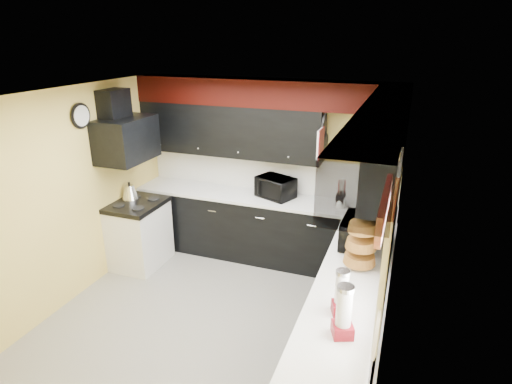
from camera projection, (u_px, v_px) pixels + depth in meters
ground at (216, 317)px, 4.89m from camera, size 3.60×3.60×0.00m
wall_back at (268, 169)px, 6.04m from camera, size 3.60×0.06×2.50m
wall_right at (392, 244)px, 3.88m from camera, size 0.06×3.60×2.50m
wall_left at (75, 195)px, 5.04m from camera, size 0.06×3.60×2.50m
ceiling at (208, 95)px, 4.02m from camera, size 3.60×3.60×0.06m
cab_back at (260, 228)px, 6.06m from camera, size 3.60×0.60×0.90m
cab_right at (347, 329)px, 3.99m from camera, size 0.60×3.00×0.90m
counter_back at (261, 197)px, 5.89m from camera, size 3.62×0.64×0.04m
counter_right at (351, 286)px, 3.82m from camera, size 0.64×3.02×0.04m
splash_back at (268, 173)px, 6.05m from camera, size 3.60×0.02×0.50m
splash_right at (390, 250)px, 3.90m from camera, size 0.02×3.60×0.50m
upper_back at (230, 130)px, 5.86m from camera, size 2.60×0.35×0.70m
upper_right at (386, 158)px, 4.53m from camera, size 0.35×1.80×0.70m
soffit_back at (264, 93)px, 5.51m from camera, size 3.60×0.36×0.35m
soffit_right at (382, 129)px, 3.40m from camera, size 0.36×3.24×0.35m
stove at (140, 236)px, 5.89m from camera, size 0.60×0.75×0.86m
cooktop at (137, 205)px, 5.73m from camera, size 0.62×0.77×0.06m
hood at (126, 139)px, 5.43m from camera, size 0.50×0.78×0.55m
hood_duct at (114, 105)px, 5.33m from camera, size 0.24×0.40×0.40m
window at (387, 261)px, 2.98m from camera, size 0.03×0.86×0.96m
valance at (384, 207)px, 2.86m from camera, size 0.04×0.88×0.20m
pan_top at (325, 123)px, 5.30m from camera, size 0.03×0.22×0.40m
pan_mid at (321, 145)px, 5.27m from camera, size 0.03×0.28×0.46m
pan_low at (325, 143)px, 5.51m from camera, size 0.03×0.24×0.42m
cut_board at (320, 143)px, 5.14m from camera, size 0.03×0.26×0.35m
baskets at (361, 243)px, 4.03m from camera, size 0.27×0.27×0.50m
clock at (81, 116)px, 4.94m from camera, size 0.03×0.30×0.30m
deco_plate at (400, 145)px, 3.23m from camera, size 0.03×0.24×0.24m
toaster_oven at (275, 187)px, 5.81m from camera, size 0.60×0.56×0.28m
microwave at (360, 232)px, 4.48m from camera, size 0.38×0.55×0.30m
utensil_crock at (341, 202)px, 5.49m from camera, size 0.15×0.15×0.14m
knife_block at (341, 200)px, 5.48m from camera, size 0.11×0.14×0.20m
kettle at (130, 192)px, 5.82m from camera, size 0.27×0.27×0.19m
dispenser_a at (344, 313)px, 3.10m from camera, size 0.19×0.19×0.40m
dispenser_b at (341, 294)px, 3.36m from camera, size 0.17×0.17×0.35m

